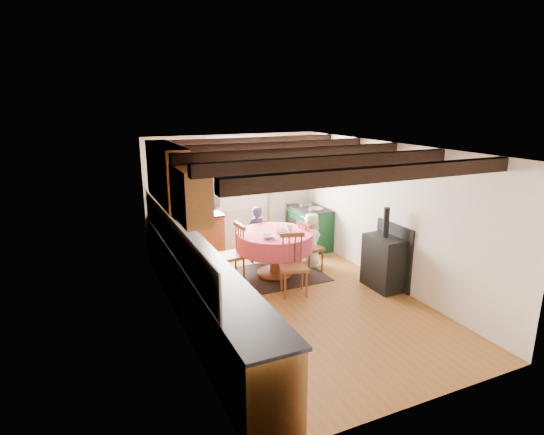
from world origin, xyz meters
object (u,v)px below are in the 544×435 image
child_far (256,234)px  cup (290,228)px  cast_iron_stove (384,248)px  chair_near (294,265)px  chair_right (311,246)px  child_right (311,240)px  aga_range (310,228)px  dining_table (275,254)px  chair_left (230,254)px

child_far → cup: child_far is taller
cast_iron_stove → chair_near: bearing=165.3°
cast_iron_stove → chair_right: bearing=121.4°
child_right → aga_range: bearing=-11.4°
dining_table → chair_left: chair_left is taller
cup → cast_iron_stove: bearing=-47.3°
cast_iron_stove → child_right: size_ratio=1.34×
chair_right → cast_iron_stove: (0.72, -1.18, 0.23)m
dining_table → child_right: 0.85m
aga_range → cup: 1.55m
dining_table → aga_range: (1.32, 1.09, 0.04)m
dining_table → chair_near: size_ratio=1.35×
chair_near → chair_left: chair_left is taller
cast_iron_stove → dining_table: bearing=139.5°
dining_table → cup: bearing=1.6°
aga_range → child_far: 1.39m
chair_right → cast_iron_stove: cast_iron_stove is taller
dining_table → aga_range: 1.71m
chair_near → chair_right: bearing=62.4°
dining_table → child_far: bearing=92.3°
chair_near → child_far: child_far is taller
child_far → child_right: size_ratio=1.07×
chair_near → child_far: 1.62m
chair_right → child_right: 0.23m
child_right → cup: bearing=121.2°
dining_table → chair_left: size_ratio=1.30×
chair_right → child_far: (-0.74, 0.82, 0.09)m
chair_near → cast_iron_stove: (1.47, -0.38, 0.20)m
child_far → child_right: child_far is taller
chair_near → aga_range: chair_near is taller
chair_left → child_far: child_far is taller
chair_near → chair_right: chair_near is taller
chair_left → cup: (1.11, -0.05, 0.35)m
chair_left → child_right: size_ratio=1.00×
chair_right → cup: bearing=74.6°
chair_left → aga_range: size_ratio=1.06×
aga_range → child_far: size_ratio=0.87×
child_right → chair_left: bearing=109.4°
aga_range → child_far: child_far is taller
chair_near → child_right: size_ratio=0.96×
chair_near → child_far: (0.01, 1.62, 0.06)m
dining_table → aga_range: aga_range is taller
cast_iron_stove → child_far: (-1.46, 2.00, -0.14)m
chair_left → chair_right: 1.52m
chair_right → child_far: 1.11m
chair_near → chair_left: (-0.77, 0.90, 0.02)m
cup → dining_table: bearing=-178.4°
aga_range → cup: bearing=-133.3°
chair_left → cast_iron_stove: (2.24, -1.28, 0.18)m
dining_table → cast_iron_stove: size_ratio=0.97×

